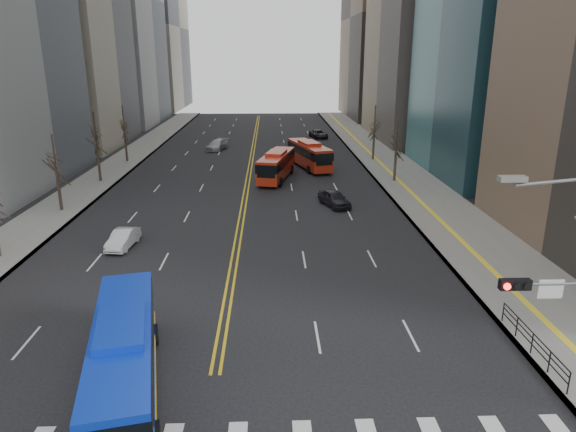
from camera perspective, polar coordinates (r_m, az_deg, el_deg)
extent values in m
cube|color=gray|center=(62.37, 12.00, 4.91)|extent=(7.00, 130.00, 0.15)
cube|color=gray|center=(63.44, -19.45, 4.50)|extent=(5.00, 130.00, 0.15)
cube|color=gold|center=(70.40, -4.21, 6.58)|extent=(0.15, 100.00, 0.01)
cube|color=gold|center=(70.38, -3.88, 6.59)|extent=(0.15, 100.00, 0.01)
cube|color=gray|center=(142.79, -15.70, 19.53)|extent=(18.00, 30.00, 40.00)
cube|color=brown|center=(120.33, 11.46, 20.81)|extent=(18.00, 30.00, 42.00)
cylinder|color=gray|center=(20.68, 28.81, -6.59)|extent=(4.50, 0.12, 0.12)
cube|color=black|center=(19.77, 23.91, -6.96)|extent=(1.10, 0.28, 0.38)
cylinder|color=#FF190C|center=(19.49, 23.18, -7.21)|extent=(0.24, 0.08, 0.24)
cylinder|color=black|center=(19.64, 24.11, -7.15)|extent=(0.24, 0.08, 0.24)
cylinder|color=black|center=(19.79, 25.02, -7.08)|extent=(0.24, 0.08, 0.24)
cube|color=white|center=(20.44, 27.15, -7.23)|extent=(0.90, 0.06, 0.70)
cube|color=#999993|center=(18.36, 23.66, 3.82)|extent=(0.90, 0.35, 0.18)
cube|color=black|center=(26.23, 25.62, -11.69)|extent=(0.04, 6.00, 0.04)
cylinder|color=black|center=(24.27, 28.74, -16.00)|extent=(0.06, 0.06, 1.00)
cylinder|color=black|center=(25.35, 27.02, -14.26)|extent=(0.06, 0.06, 1.00)
cylinder|color=black|center=(26.47, 25.48, -12.65)|extent=(0.06, 0.06, 1.00)
cylinder|color=black|center=(27.62, 24.07, -11.16)|extent=(0.06, 0.06, 1.00)
cylinder|color=black|center=(28.81, 22.80, -9.79)|extent=(0.06, 0.06, 1.00)
cylinder|color=black|center=(49.15, -24.07, 2.50)|extent=(0.28, 0.28, 3.60)
cylinder|color=black|center=(59.18, -20.28, 5.45)|extent=(0.28, 0.28, 4.00)
cylinder|color=black|center=(69.55, -17.56, 7.28)|extent=(0.28, 0.28, 3.80)
cylinder|color=black|center=(56.93, 11.81, 5.47)|extent=(0.28, 0.28, 3.50)
cylinder|color=black|center=(68.41, 9.48, 7.67)|extent=(0.28, 0.28, 3.75)
cube|color=#0B2CB3|center=(22.26, -17.77, -14.69)|extent=(4.54, 11.14, 2.56)
cube|color=black|center=(22.00, -17.89, -13.53)|extent=(4.60, 11.18, 0.93)
cube|color=#0B2CB3|center=(21.58, -18.11, -11.57)|extent=(2.59, 4.12, 0.40)
cube|color=#D89D0B|center=(22.84, -17.51, -17.00)|extent=(4.60, 11.18, 0.35)
cylinder|color=black|center=(25.95, -19.72, -12.91)|extent=(0.51, 1.04, 1.00)
cylinder|color=black|center=(25.78, -14.58, -12.61)|extent=(0.51, 1.04, 1.00)
cube|color=#AC2712|center=(56.90, -1.30, 5.67)|extent=(4.39, 10.04, 2.50)
cube|color=black|center=(56.80, -1.30, 6.18)|extent=(4.46, 10.07, 0.91)
cube|color=#AC2712|center=(56.64, -1.31, 7.01)|extent=(2.51, 3.74, 0.40)
cylinder|color=black|center=(54.41, -3.15, 3.92)|extent=(0.52, 1.04, 1.00)
cylinder|color=black|center=(53.92, -0.85, 3.82)|extent=(0.52, 1.04, 1.00)
cylinder|color=black|center=(60.35, -1.69, 5.28)|extent=(0.52, 1.04, 1.00)
cylinder|color=black|center=(59.91, 0.39, 5.20)|extent=(0.52, 1.04, 1.00)
cube|color=#AC2712|center=(62.94, 2.37, 6.84)|extent=(4.86, 10.35, 2.59)
cube|color=black|center=(62.84, 2.37, 7.31)|extent=(4.92, 10.39, 0.94)
cube|color=#AC2712|center=(62.70, 2.38, 8.09)|extent=(2.70, 3.89, 0.40)
cylinder|color=black|center=(59.80, 2.35, 5.16)|extent=(0.55, 1.04, 1.00)
cylinder|color=black|center=(60.59, 4.41, 5.29)|extent=(0.55, 1.04, 1.00)
cylinder|color=black|center=(65.80, 0.46, 6.30)|extent=(0.55, 1.04, 1.00)
cylinder|color=black|center=(66.52, 2.36, 6.41)|extent=(0.55, 1.04, 1.00)
imported|color=silver|center=(38.56, -17.87, -2.43)|extent=(1.76, 3.97, 1.27)
imported|color=black|center=(46.92, 5.17, 1.97)|extent=(3.04, 4.62, 1.46)
imported|color=#ABACB1|center=(76.13, -7.86, 7.83)|extent=(3.41, 5.37, 1.45)
imported|color=black|center=(86.79, 3.42, 9.09)|extent=(3.22, 5.17, 1.33)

